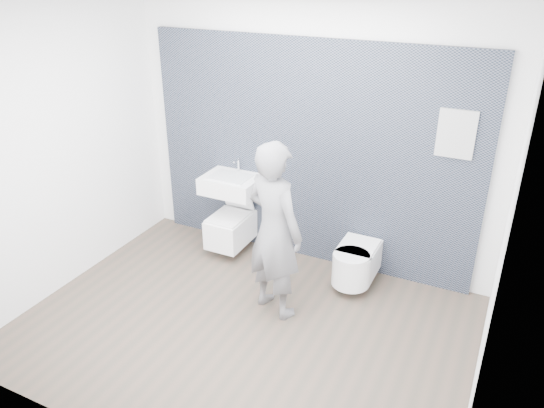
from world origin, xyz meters
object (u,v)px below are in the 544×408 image
at_px(washbasin, 231,184).
at_px(visitor, 274,231).
at_px(toilet_rounded, 355,263).
at_px(toilet_square, 231,227).

distance_m(washbasin, visitor, 1.24).
bearing_deg(visitor, washbasin, -22.03).
bearing_deg(washbasin, toilet_rounded, -3.74).
relative_size(washbasin, toilet_rounded, 0.95).
distance_m(toilet_square, toilet_rounded, 1.49).
xyz_separation_m(toilet_square, visitor, (0.93, -0.78, 0.55)).
bearing_deg(washbasin, toilet_square, -90.00).
xyz_separation_m(washbasin, toilet_square, (0.00, -0.05, -0.52)).
bearing_deg(toilet_square, washbasin, 90.00).
relative_size(toilet_square, visitor, 0.43).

